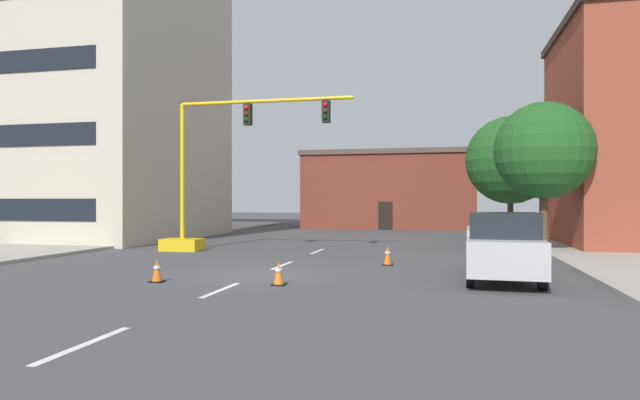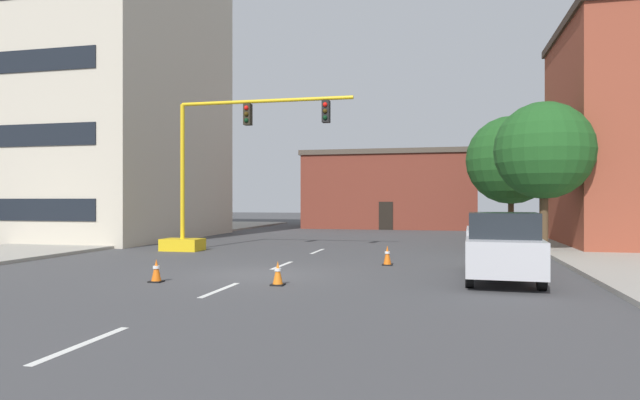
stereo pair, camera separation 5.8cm
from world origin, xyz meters
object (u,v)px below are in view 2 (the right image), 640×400
Objects in this scene: tree_right_far at (511,160)px; pickup_truck_silver at (501,246)px; traffic_cone_roadside_b at (387,255)px; traffic_cone_roadside_a at (156,271)px; tree_right_mid at (544,151)px; traffic_cone_roadside_c at (278,273)px; traffic_signal_gantry at (205,202)px.

tree_right_far is 20.28m from pickup_truck_silver.
pickup_truck_silver is 7.65× the size of traffic_cone_roadside_b.
pickup_truck_silver is 8.26× the size of traffic_cone_roadside_a.
traffic_cone_roadside_b is (-3.65, 2.77, -0.62)m from pickup_truck_silver.
tree_right_mid is 1.20× the size of pickup_truck_silver.
tree_right_mid reaches higher than traffic_cone_roadside_c.
tree_right_mid is at bearing 73.14° from pickup_truck_silver.
traffic_signal_gantry is 1.16× the size of tree_right_far.
traffic_signal_gantry is at bearing -137.57° from tree_right_far.
traffic_signal_gantry reaches higher than tree_right_mid.
traffic_signal_gantry is 10.98m from traffic_cone_roadside_c.
tree_right_far is (14.74, 13.47, 2.64)m from traffic_signal_gantry.
traffic_cone_roadside_c is (-8.48, -22.28, -4.54)m from tree_right_far.
tree_right_mid is 9.19m from traffic_cone_roadside_b.
traffic_cone_roadside_a is at bearing -118.12° from tree_right_far.
tree_right_far is 25.93m from traffic_cone_roadside_a.
traffic_cone_roadside_b is (8.70, -3.52, -1.88)m from traffic_signal_gantry.
traffic_cone_roadside_b reaches higher than traffic_cone_roadside_a.
pickup_truck_silver is (-2.39, -19.76, -3.90)m from tree_right_far.
tree_right_far reaches higher than traffic_cone_roadside_c.
pickup_truck_silver reaches higher than traffic_cone_roadside_b.
pickup_truck_silver is 8.15× the size of traffic_cone_roadside_c.
traffic_cone_roadside_b is at bearing 142.79° from pickup_truck_silver.
traffic_cone_roadside_a is at bearing -164.08° from pickup_truck_silver.
traffic_signal_gantry is 12.41× the size of traffic_cone_roadside_b.
traffic_cone_roadside_b is at bearing -22.05° from traffic_signal_gantry.
traffic_signal_gantry is 1.62× the size of pickup_truck_silver.
traffic_cone_roadside_c is at bearing 3.65° from traffic_cone_roadside_a.
traffic_cone_roadside_a is (2.71, -9.04, -1.91)m from traffic_signal_gantry.
traffic_signal_gantry reaches higher than traffic_cone_roadside_b.
traffic_signal_gantry reaches higher than traffic_cone_roadside_c.
traffic_cone_roadside_c is at bearing -54.63° from traffic_signal_gantry.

